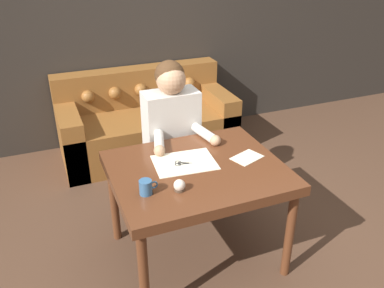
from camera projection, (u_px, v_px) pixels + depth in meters
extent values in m
plane|color=#4C3323|center=(214.00, 249.00, 3.02)|extent=(16.00, 16.00, 0.00)
cube|color=#2D2823|center=(131.00, 20.00, 4.17)|extent=(8.00, 0.06, 2.60)
cube|color=#562D19|center=(197.00, 172.00, 2.65)|extent=(1.11, 0.92, 0.07)
cylinder|color=#562D19|center=(144.00, 277.00, 2.33)|extent=(0.06, 0.06, 0.67)
cylinder|color=#562D19|center=(290.00, 235.00, 2.66)|extent=(0.06, 0.06, 0.67)
cylinder|color=#562D19|center=(114.00, 202.00, 2.99)|extent=(0.06, 0.06, 0.67)
cylinder|color=#562D19|center=(234.00, 175.00, 3.32)|extent=(0.06, 0.06, 0.67)
cube|color=brown|center=(148.00, 133.00, 4.28)|extent=(1.77, 0.83, 0.44)
cube|color=brown|center=(138.00, 86.00, 4.34)|extent=(1.77, 0.22, 0.40)
cube|color=brown|center=(71.00, 138.00, 3.99)|extent=(0.20, 0.83, 0.60)
cube|color=brown|center=(215.00, 115.00, 4.51)|extent=(0.20, 0.83, 0.60)
sphere|color=brown|center=(88.00, 97.00, 4.05)|extent=(0.13, 0.13, 0.13)
sphere|color=brown|center=(115.00, 93.00, 4.14)|extent=(0.13, 0.13, 0.13)
sphere|color=brown|center=(141.00, 90.00, 4.23)|extent=(0.13, 0.13, 0.13)
sphere|color=brown|center=(166.00, 86.00, 4.33)|extent=(0.13, 0.13, 0.13)
sphere|color=brown|center=(190.00, 83.00, 4.42)|extent=(0.13, 0.13, 0.13)
cube|color=white|center=(177.00, 113.00, 4.19)|extent=(0.29, 0.27, 0.00)
cylinder|color=#33281E|center=(173.00, 184.00, 3.39)|extent=(0.28, 0.28, 0.46)
cube|color=beige|center=(171.00, 127.00, 3.15)|extent=(0.42, 0.22, 0.58)
sphere|color=tan|center=(171.00, 80.00, 2.96)|extent=(0.22, 0.22, 0.22)
sphere|color=#472D19|center=(170.00, 75.00, 2.97)|extent=(0.22, 0.22, 0.22)
cylinder|color=beige|center=(159.00, 142.00, 2.88)|extent=(0.14, 0.28, 0.07)
sphere|color=tan|center=(159.00, 151.00, 2.76)|extent=(0.08, 0.08, 0.08)
cylinder|color=beige|center=(205.00, 134.00, 3.00)|extent=(0.12, 0.28, 0.07)
sphere|color=tan|center=(215.00, 141.00, 2.90)|extent=(0.08, 0.08, 0.08)
cube|color=beige|center=(184.00, 162.00, 2.69)|extent=(0.43, 0.34, 0.00)
cube|color=beige|center=(247.00, 157.00, 2.75)|extent=(0.24, 0.20, 0.00)
cube|color=silver|center=(198.00, 163.00, 2.69)|extent=(0.12, 0.03, 0.00)
cube|color=black|center=(184.00, 164.00, 2.67)|extent=(0.08, 0.02, 0.00)
torus|color=black|center=(178.00, 165.00, 2.66)|extent=(0.04, 0.04, 0.01)
cube|color=silver|center=(199.00, 164.00, 2.67)|extent=(0.11, 0.07, 0.00)
cube|color=black|center=(184.00, 163.00, 2.68)|extent=(0.07, 0.05, 0.00)
torus|color=black|center=(178.00, 163.00, 2.69)|extent=(0.04, 0.04, 0.01)
cylinder|color=silver|center=(190.00, 163.00, 2.68)|extent=(0.01, 0.01, 0.01)
cylinder|color=#335B84|center=(146.00, 187.00, 2.35)|extent=(0.08, 0.08, 0.09)
torus|color=#335B84|center=(154.00, 185.00, 2.36)|extent=(0.05, 0.01, 0.05)
cylinder|color=#4C3828|center=(179.00, 189.00, 2.40)|extent=(0.06, 0.06, 0.01)
sphere|color=beige|center=(179.00, 185.00, 2.38)|extent=(0.07, 0.07, 0.07)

